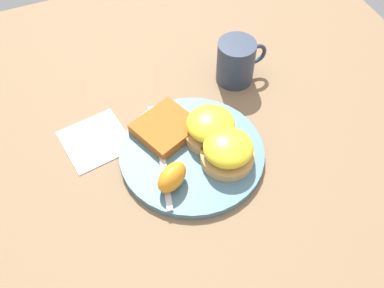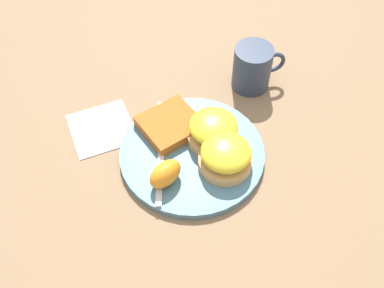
{
  "view_description": "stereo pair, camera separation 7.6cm",
  "coord_description": "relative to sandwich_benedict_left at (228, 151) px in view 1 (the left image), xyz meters",
  "views": [
    {
      "loc": [
        -0.18,
        -0.42,
        0.64
      ],
      "look_at": [
        0.0,
        0.0,
        0.03
      ],
      "focal_mm": 42.0,
      "sensor_mm": 36.0,
      "label": 1
    },
    {
      "loc": [
        -0.11,
        -0.45,
        0.64
      ],
      "look_at": [
        0.0,
        0.0,
        0.03
      ],
      "focal_mm": 42.0,
      "sensor_mm": 36.0,
      "label": 2
    }
  ],
  "objects": [
    {
      "name": "cup",
      "position": [
        0.11,
        0.19,
        0.0
      ],
      "size": [
        0.1,
        0.07,
        0.09
      ],
      "color": "#2D384C",
      "rests_on": "ground_plane"
    },
    {
      "name": "hashbrown_patty",
      "position": [
        -0.07,
        0.1,
        -0.02
      ],
      "size": [
        0.13,
        0.12,
        0.02
      ],
      "primitive_type": "cube",
      "rotation": [
        0.0,
        0.0,
        0.39
      ],
      "color": "#B15B1F",
      "rests_on": "plate"
    },
    {
      "name": "orange_wedge",
      "position": [
        -0.1,
        -0.01,
        -0.0
      ],
      "size": [
        0.07,
        0.06,
        0.04
      ],
      "primitive_type": "ellipsoid",
      "rotation": [
        0.0,
        0.0,
        0.56
      ],
      "color": "orange",
      "rests_on": "plate"
    },
    {
      "name": "sandwich_benedict_left",
      "position": [
        0.0,
        0.0,
        0.0
      ],
      "size": [
        0.09,
        0.09,
        0.05
      ],
      "color": "tan",
      "rests_on": "plate"
    },
    {
      "name": "napkin",
      "position": [
        -0.2,
        0.14,
        -0.04
      ],
      "size": [
        0.13,
        0.13,
        0.0
      ],
      "primitive_type": "cube",
      "rotation": [
        0.0,
        0.0,
        0.16
      ],
      "color": "white",
      "rests_on": "ground_plane"
    },
    {
      "name": "sandwich_benedict_right",
      "position": [
        -0.01,
        0.06,
        0.0
      ],
      "size": [
        0.09,
        0.09,
        0.05
      ],
      "color": "tan",
      "rests_on": "plate"
    },
    {
      "name": "fork",
      "position": [
        -0.1,
        0.07,
        -0.02
      ],
      "size": [
        0.07,
        0.22,
        0.0
      ],
      "color": "silver",
      "rests_on": "plate"
    },
    {
      "name": "plate",
      "position": [
        -0.05,
        0.04,
        -0.03
      ],
      "size": [
        0.25,
        0.25,
        0.01
      ],
      "primitive_type": "cylinder",
      "color": "slate",
      "rests_on": "ground_plane"
    },
    {
      "name": "ground_plane",
      "position": [
        -0.05,
        0.04,
        -0.04
      ],
      "size": [
        1.1,
        1.1,
        0.0
      ],
      "primitive_type": "plane",
      "color": "#846647"
    }
  ]
}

